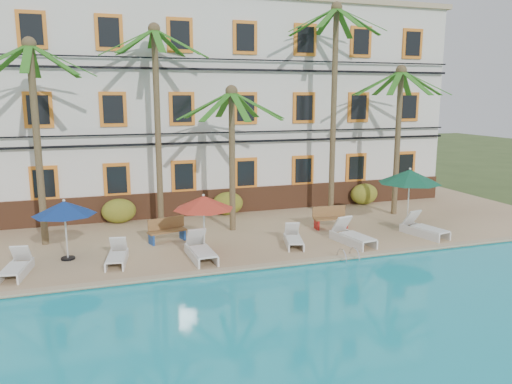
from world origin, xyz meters
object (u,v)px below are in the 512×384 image
object	(u,v)px
umbrella_blue	(64,208)
lounger_d	(294,239)
palm_c	(232,136)
lounger_e	(352,235)
bench_right	(330,217)
bench_left	(166,230)
palm_b	(157,99)
palm_d	(334,84)
lounger_c	(201,250)
umbrella_red	(204,203)
palm_e	(399,118)
umbrella_green	(410,177)
palm_a	(35,113)
lounger_a	(16,267)
lounger_b	(117,256)
pool_ladder	(348,258)
lounger_f	(424,228)

from	to	relation	value
umbrella_blue	lounger_d	xyz separation A→B (m)	(8.07, -0.91, -1.56)
palm_c	umbrella_blue	xyz separation A→B (m)	(-6.47, -1.95, -2.16)
lounger_e	bench_right	distance (m)	2.36
bench_left	palm_b	bearing A→B (deg)	86.80
palm_d	lounger_c	xyz separation A→B (m)	(-7.26, -4.50, -5.78)
palm_c	umbrella_red	bearing A→B (deg)	-123.61
palm_c	bench_right	world-z (taller)	palm_c
palm_e	umbrella_green	bearing A→B (deg)	-111.99
palm_d	palm_e	size ratio (longest dim) A/B	1.39
palm_b	lounger_e	size ratio (longest dim) A/B	3.97
umbrella_green	lounger_d	xyz separation A→B (m)	(-5.54, -0.75, -1.98)
palm_c	lounger_c	size ratio (longest dim) A/B	2.92
umbrella_blue	umbrella_green	distance (m)	13.61
palm_e	palm_a	bearing A→B (deg)	-179.40
lounger_a	bench_right	world-z (taller)	bench_right
palm_d	umbrella_green	xyz separation A→B (m)	(1.95, -3.30, -3.85)
lounger_e	umbrella_red	bearing A→B (deg)	173.89
palm_d	bench_right	size ratio (longest dim) A/B	6.34
palm_c	bench_right	size ratio (longest dim) A/B	3.94
palm_e	lounger_a	size ratio (longest dim) A/B	3.76
umbrella_red	lounger_c	bearing A→B (deg)	-114.26
palm_b	lounger_b	size ratio (longest dim) A/B	4.75
umbrella_red	umbrella_green	distance (m)	8.98
palm_e	bench_left	bearing A→B (deg)	-173.56
bench_right	pool_ladder	distance (m)	4.12
lounger_c	lounger_f	xyz separation A→B (m)	(9.19, 0.05, -0.00)
umbrella_red	bench_left	xyz separation A→B (m)	(-1.09, 1.90, -1.38)
lounger_c	lounger_e	xyz separation A→B (m)	(5.89, -0.03, 0.00)
lounger_e	bench_left	world-z (taller)	lounger_e
lounger_d	palm_a	bearing A→B (deg)	160.87
palm_d	bench_left	size ratio (longest dim) A/B	6.14
palm_d	lounger_a	distance (m)	14.97
lounger_c	pool_ladder	xyz separation A→B (m)	(4.89, -1.58, -0.31)
umbrella_green	bench_right	bearing A→B (deg)	159.97
lounger_b	bench_left	size ratio (longest dim) A/B	1.14
lounger_c	bench_right	bearing A→B (deg)	20.68
umbrella_blue	umbrella_red	distance (m)	4.72
umbrella_red	lounger_d	distance (m)	3.77
lounger_d	bench_right	distance (m)	3.10
umbrella_blue	bench_right	distance (m)	10.66
palm_b	palm_d	xyz separation A→B (m)	(7.94, -0.60, 0.65)
palm_e	pool_ladder	bearing A→B (deg)	-135.19
palm_e	lounger_c	size ratio (longest dim) A/B	3.39
palm_e	lounger_e	world-z (taller)	palm_e
lounger_d	bench_left	size ratio (longest dim) A/B	1.13
lounger_d	bench_left	distance (m)	4.94
lounger_e	pool_ladder	distance (m)	1.88
bench_left	umbrella_red	bearing A→B (deg)	-60.17
lounger_b	bench_right	bearing A→B (deg)	12.06
lounger_c	lounger_f	world-z (taller)	lounger_c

